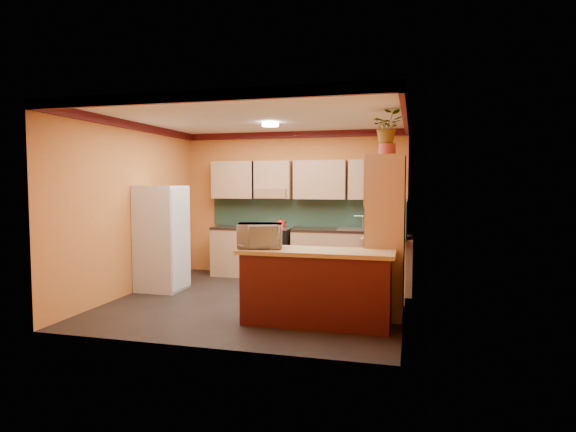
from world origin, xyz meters
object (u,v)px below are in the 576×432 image
object	(u,v)px
fridge	(162,238)
microwave	(260,236)
base_cabinets_back	(309,255)
stove	(276,252)
pantry	(386,236)
breakfast_bar	(316,289)

from	to	relation	value
fridge	microwave	world-z (taller)	fridge
base_cabinets_back	stove	bearing A→B (deg)	-180.00
stove	fridge	world-z (taller)	fridge
fridge	pantry	size ratio (longest dim) A/B	0.81
base_cabinets_back	pantry	size ratio (longest dim) A/B	1.74
breakfast_bar	microwave	world-z (taller)	microwave
stove	base_cabinets_back	bearing A→B (deg)	0.00
breakfast_bar	base_cabinets_back	bearing A→B (deg)	103.82
stove	breakfast_bar	xyz separation A→B (m)	(1.31, -2.78, -0.02)
fridge	breakfast_bar	bearing A→B (deg)	-24.11
microwave	fridge	bearing A→B (deg)	134.63
fridge	microwave	xyz separation A→B (m)	(2.08, -1.26, 0.23)
base_cabinets_back	pantry	bearing A→B (deg)	-54.32
pantry	microwave	size ratio (longest dim) A/B	3.78
base_cabinets_back	microwave	bearing A→B (deg)	-90.82
fridge	microwave	size ratio (longest dim) A/B	3.06
pantry	breakfast_bar	bearing A→B (deg)	-137.77
base_cabinets_back	fridge	size ratio (longest dim) A/B	2.15
base_cabinets_back	pantry	world-z (taller)	pantry
pantry	microwave	world-z (taller)	pantry
pantry	breakfast_bar	distance (m)	1.23
base_cabinets_back	stove	size ratio (longest dim) A/B	4.01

